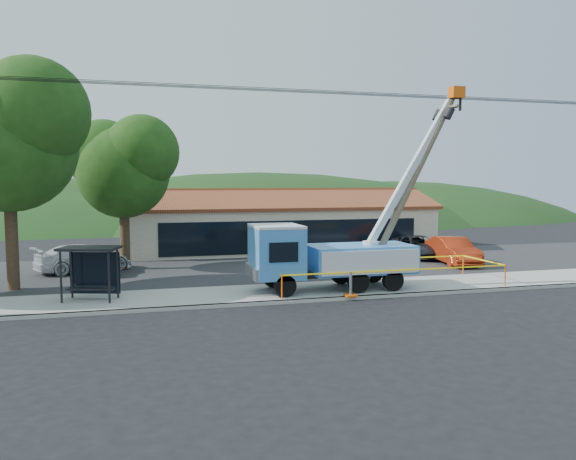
% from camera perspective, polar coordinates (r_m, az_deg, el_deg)
% --- Properties ---
extents(ground, '(120.00, 120.00, 0.00)m').
position_cam_1_polar(ground, '(22.19, 1.90, -8.56)').
color(ground, black).
rests_on(ground, ground).
extents(curb, '(60.00, 0.25, 0.15)m').
position_cam_1_polar(curb, '(24.13, 0.42, -7.26)').
color(curb, '#A29E97').
rests_on(curb, ground).
extents(sidewalk, '(60.00, 4.00, 0.15)m').
position_cam_1_polar(sidewalk, '(25.93, -0.72, -6.40)').
color(sidewalk, '#A29E97').
rests_on(sidewalk, ground).
extents(parking_lot, '(60.00, 12.00, 0.10)m').
position_cam_1_polar(parking_lot, '(33.62, -4.14, -3.83)').
color(parking_lot, '#28282B').
rests_on(parking_lot, ground).
extents(strip_mall, '(22.50, 8.53, 4.67)m').
position_cam_1_polar(strip_mall, '(42.02, -0.90, 0.47)').
color(strip_mall, '#C0AF98').
rests_on(strip_mall, ground).
extents(tree_west_near, '(7.56, 6.72, 10.80)m').
position_cam_1_polar(tree_west_near, '(29.25, -26.64, 9.03)').
color(tree_west_near, '#332316').
rests_on(tree_west_near, ground).
extents(tree_lot, '(6.30, 5.60, 8.94)m').
position_cam_1_polar(tree_lot, '(33.63, -16.41, 6.52)').
color(tree_lot, '#332316').
rests_on(tree_lot, ground).
extents(hill_west, '(78.40, 56.00, 28.00)m').
position_cam_1_polar(hill_west, '(76.28, -21.70, 0.74)').
color(hill_west, '#1D3714').
rests_on(hill_west, ground).
extents(hill_center, '(89.60, 64.00, 32.00)m').
position_cam_1_polar(hill_center, '(77.53, -3.01, 1.15)').
color(hill_center, '#1D3714').
rests_on(hill_center, ground).
extents(hill_east, '(72.80, 52.00, 26.00)m').
position_cam_1_polar(hill_east, '(84.06, 10.44, 1.37)').
color(hill_east, '#1D3714').
rests_on(hill_east, ground).
extents(utility_truck, '(10.40, 4.13, 9.54)m').
position_cam_1_polar(utility_truck, '(26.15, 4.09, -2.45)').
color(utility_truck, black).
rests_on(utility_truck, ground).
extents(leaning_pole, '(4.98, 1.85, 9.43)m').
position_cam_1_polar(leaning_pole, '(27.62, 12.60, 5.02)').
color(leaning_pole, brown).
rests_on(leaning_pole, ground).
extents(bus_shelter, '(2.69, 2.07, 2.29)m').
position_cam_1_polar(bus_shelter, '(25.29, -19.40, -2.98)').
color(bus_shelter, black).
rests_on(bus_shelter, ground).
extents(caution_tape, '(11.18, 3.66, 1.06)m').
position_cam_1_polar(caution_tape, '(27.68, 9.64, -3.94)').
color(caution_tape, '#E9590C').
rests_on(caution_tape, ground).
extents(car_silver, '(1.88, 4.08, 1.36)m').
position_cam_1_polar(car_silver, '(32.83, -18.25, -4.37)').
color(car_silver, '#9EA0A5').
rests_on(car_silver, ground).
extents(car_red, '(2.36, 5.18, 1.65)m').
position_cam_1_polar(car_red, '(36.18, 16.37, -3.47)').
color(car_red, '#AA2C11').
rests_on(car_red, ground).
extents(car_white, '(5.73, 4.01, 1.54)m').
position_cam_1_polar(car_white, '(33.87, -19.96, -4.14)').
color(car_white, silver).
rests_on(car_white, ground).
extents(car_dark, '(2.69, 5.31, 1.44)m').
position_cam_1_polar(car_dark, '(38.64, 13.04, -2.87)').
color(car_dark, black).
rests_on(car_dark, ground).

